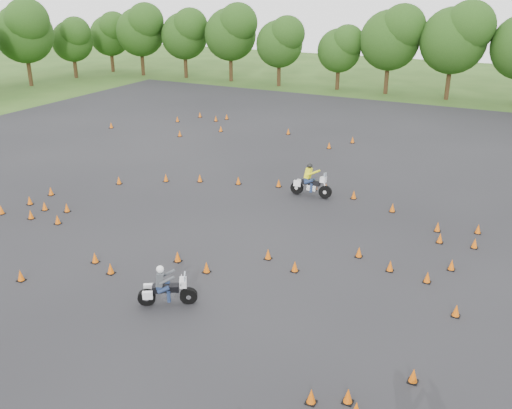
{
  "coord_description": "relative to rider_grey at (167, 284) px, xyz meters",
  "views": [
    {
      "loc": [
        11.34,
        -18.43,
        11.19
      ],
      "look_at": [
        0.0,
        4.0,
        1.2
      ],
      "focal_mm": 40.0,
      "sensor_mm": 36.0,
      "label": 1
    }
  ],
  "objects": [
    {
      "name": "ground",
      "position": [
        -0.24,
        3.66,
        -0.85
      ],
      "size": [
        140.0,
        140.0,
        0.0
      ],
      "primitive_type": "plane",
      "color": "#2D5119",
      "rests_on": "ground"
    },
    {
      "name": "treeline",
      "position": [
        2.79,
        38.24,
        3.67
      ],
      "size": [
        86.87,
        32.19,
        9.88
      ],
      "color": "#1F4012",
      "rests_on": "ground"
    },
    {
      "name": "traffic_cones",
      "position": [
        -0.55,
        9.67,
        -0.62
      ],
      "size": [
        36.12,
        32.84,
        0.45
      ],
      "color": "#DD5B09",
      "rests_on": "asphalt_pad"
    },
    {
      "name": "rider_yellow",
      "position": [
        0.53,
        12.78,
        0.07
      ],
      "size": [
        2.37,
        0.8,
        1.81
      ],
      "primitive_type": null,
      "rotation": [
        0.0,
        0.0,
        0.03
      ],
      "color": "yellow",
      "rests_on": "ground"
    },
    {
      "name": "asphalt_pad",
      "position": [
        -0.24,
        9.66,
        -0.84
      ],
      "size": [
        62.0,
        62.0,
        0.0
      ],
      "primitive_type": "plane",
      "color": "black",
      "rests_on": "ground"
    },
    {
      "name": "rider_grey",
      "position": [
        0.0,
        0.0,
        0.0
      ],
      "size": [
        2.21,
        1.7,
        1.68
      ],
      "primitive_type": null,
      "rotation": [
        0.0,
        0.0,
        0.54
      ],
      "color": "#414549",
      "rests_on": "ground"
    }
  ]
}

